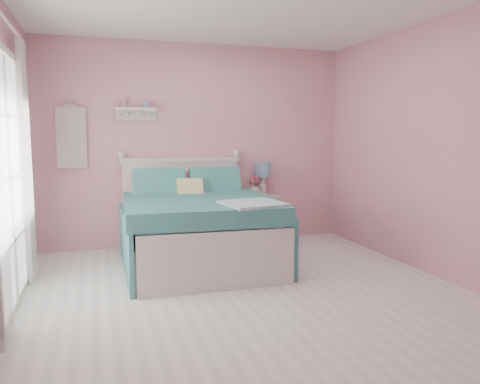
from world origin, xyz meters
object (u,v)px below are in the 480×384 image
nightstand (261,219)px  teacup (259,194)px  bed (197,229)px  vase (254,189)px  table_lamp (263,172)px

nightstand → teacup: teacup is taller
bed → nightstand: (1.04, 0.76, -0.08)m
bed → nightstand: bed is taller
bed → vase: 1.26m
bed → nightstand: size_ratio=3.17×
nightstand → teacup: bearing=-120.3°
bed → teacup: 1.17m
nightstand → vase: bearing=177.8°
nightstand → table_lamp: size_ratio=1.47×
vase → bed: bearing=-141.1°
table_lamp → teacup: bearing=-119.5°
vase → teacup: bearing=-87.2°
table_lamp → vase: size_ratio=2.61×
nightstand → teacup: 0.39m
bed → table_lamp: bearing=41.4°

